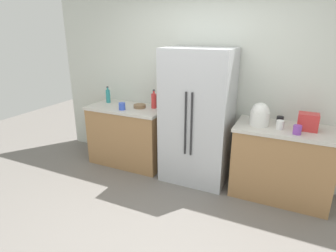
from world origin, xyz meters
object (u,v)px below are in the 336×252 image
object	(u,v)px
refrigerator	(197,117)
cup_a	(122,106)
bottle_b	(154,101)
cup_d	(297,130)
rice_cooker	(260,115)
cup_c	(280,119)
cup_b	(280,125)
bottle_a	(108,96)
bowl_a	(140,106)
toaster	(308,122)

from	to	relation	value
refrigerator	cup_a	world-z (taller)	refrigerator
bottle_b	cup_d	distance (m)	1.97
rice_cooker	bottle_b	xyz separation A→B (m)	(-1.52, 0.14, -0.02)
cup_c	cup_b	bearing A→B (deg)	-86.19
cup_b	cup_c	xyz separation A→B (m)	(-0.02, 0.26, -0.01)
refrigerator	rice_cooker	size ratio (longest dim) A/B	6.49
bottle_a	bottle_b	bearing A→B (deg)	1.49
bottle_a	rice_cooker	bearing A→B (deg)	-2.94
refrigerator	cup_b	bearing A→B (deg)	-3.32
cup_c	bowl_a	size ratio (longest dim) A/B	0.48
cup_b	cup_a	bearing A→B (deg)	-177.43
cup_c	refrigerator	bearing A→B (deg)	-169.06
bottle_b	refrigerator	bearing A→B (deg)	-9.98
cup_c	bowl_a	world-z (taller)	cup_c
toaster	rice_cooker	distance (m)	0.53
bottle_a	bowl_a	bearing A→B (deg)	-5.54
toaster	cup_d	size ratio (longest dim) A/B	2.15
cup_b	cup_d	distance (m)	0.21
refrigerator	bowl_a	xyz separation A→B (m)	(-0.92, 0.05, 0.04)
cup_d	refrigerator	bearing A→B (deg)	172.56
refrigerator	toaster	size ratio (longest dim) A/B	8.21
bottle_a	toaster	bearing A→B (deg)	-1.31
cup_b	cup_c	world-z (taller)	cup_b
cup_a	cup_c	xyz separation A→B (m)	(2.12, 0.35, -0.01)
refrigerator	cup_b	xyz separation A→B (m)	(1.04, -0.06, 0.06)
rice_cooker	bowl_a	size ratio (longest dim) A/B	1.55
cup_c	cup_d	size ratio (longest dim) A/B	0.84
bottle_b	bowl_a	distance (m)	0.23
cup_a	cup_c	distance (m)	2.15
cup_b	refrigerator	bearing A→B (deg)	176.68
bottle_b	cup_b	size ratio (longest dim) A/B	2.65
refrigerator	cup_b	world-z (taller)	refrigerator
refrigerator	bottle_b	size ratio (longest dim) A/B	6.56
toaster	cup_b	bearing A→B (deg)	-160.64
toaster	bottle_b	bearing A→B (deg)	177.59
bowl_a	toaster	bearing A→B (deg)	-0.15
cup_d	bowl_a	bearing A→B (deg)	174.49
bottle_a	cup_d	size ratio (longest dim) A/B	2.54
cup_d	rice_cooker	bearing A→B (deg)	161.12
bottle_a	bowl_a	distance (m)	0.62
toaster	bottle_a	size ratio (longest dim) A/B	0.85
toaster	bottle_a	distance (m)	2.86
rice_cooker	bottle_a	xyz separation A→B (m)	(-2.33, 0.12, -0.02)
refrigerator	cup_d	xyz separation A→B (m)	(1.23, -0.16, 0.06)
cup_a	cup_b	world-z (taller)	same
rice_cooker	bowl_a	xyz separation A→B (m)	(-1.72, 0.06, -0.11)
toaster	cup_a	xyz separation A→B (m)	(-2.42, -0.20, -0.05)
refrigerator	cup_c	size ratio (longest dim) A/B	21.12
refrigerator	toaster	world-z (taller)	refrigerator
cup_a	bowl_a	world-z (taller)	cup_a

